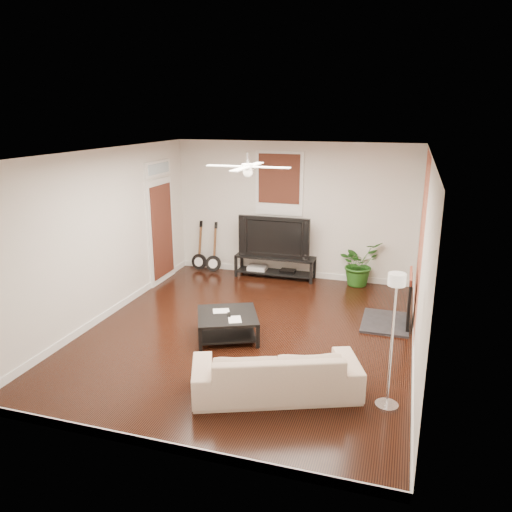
{
  "coord_description": "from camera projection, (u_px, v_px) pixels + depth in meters",
  "views": [
    {
      "loc": [
        2.25,
        -6.88,
        3.36
      ],
      "look_at": [
        0.0,
        0.4,
        1.15
      ],
      "focal_mm": 34.99,
      "sensor_mm": 36.0,
      "label": 1
    }
  ],
  "objects": [
    {
      "name": "door_left",
      "position": [
        161.0,
        221.0,
        9.98
      ],
      "size": [
        0.08,
        1.0,
        2.5
      ],
      "primitive_type": "cube",
      "color": "white",
      "rests_on": "wall_left"
    },
    {
      "name": "potted_plant",
      "position": [
        359.0,
        263.0,
        9.95
      ],
      "size": [
        1.04,
        1.06,
        0.89
      ],
      "primitive_type": "imported",
      "rotation": [
        0.0,
        0.0,
        0.92
      ],
      "color": "#225919",
      "rests_on": "floor"
    },
    {
      "name": "window_back",
      "position": [
        279.0,
        184.0,
        10.15
      ],
      "size": [
        1.0,
        0.06,
        1.3
      ],
      "primitive_type": "cube",
      "color": "#39190F",
      "rests_on": "wall_back"
    },
    {
      "name": "sofa",
      "position": [
        276.0,
        371.0,
        6.11
      ],
      "size": [
        2.19,
        1.49,
        0.6
      ],
      "primitive_type": "imported",
      "rotation": [
        0.0,
        0.0,
        3.52
      ],
      "color": "tan",
      "rests_on": "floor"
    },
    {
      "name": "brick_accent",
      "position": [
        421.0,
        243.0,
        7.71
      ],
      "size": [
        0.02,
        2.2,
        2.8
      ],
      "primitive_type": "cube",
      "color": "#B04C39",
      "rests_on": "floor"
    },
    {
      "name": "guitar_right",
      "position": [
        213.0,
        248.0,
        10.71
      ],
      "size": [
        0.36,
        0.27,
        1.1
      ],
      "primitive_type": null,
      "rotation": [
        0.0,
        0.0,
        0.09
      ],
      "color": "black",
      "rests_on": "floor"
    },
    {
      "name": "floor_lamp",
      "position": [
        392.0,
        342.0,
        5.68
      ],
      "size": [
        0.36,
        0.36,
        1.67
      ],
      "primitive_type": null,
      "rotation": [
        0.0,
        0.0,
        0.38
      ],
      "color": "silver",
      "rests_on": "floor"
    },
    {
      "name": "tv",
      "position": [
        276.0,
        236.0,
        10.3
      ],
      "size": [
        1.49,
        0.2,
        0.86
      ],
      "primitive_type": "imported",
      "color": "black",
      "rests_on": "tv_stand"
    },
    {
      "name": "fireplace",
      "position": [
        397.0,
        298.0,
        8.05
      ],
      "size": [
        0.8,
        1.1,
        0.92
      ],
      "primitive_type": "cube",
      "color": "black",
      "rests_on": "floor"
    },
    {
      "name": "guitar_left",
      "position": [
        199.0,
        246.0,
        10.83
      ],
      "size": [
        0.34,
        0.25,
        1.1
      ],
      "primitive_type": null,
      "rotation": [
        0.0,
        0.0,
        -0.02
      ],
      "color": "black",
      "rests_on": "floor"
    },
    {
      "name": "ceiling_fan",
      "position": [
        248.0,
        167.0,
        7.16
      ],
      "size": [
        1.24,
        1.24,
        0.32
      ],
      "primitive_type": null,
      "color": "white",
      "rests_on": "ceiling"
    },
    {
      "name": "coffee_table",
      "position": [
        227.0,
        326.0,
        7.68
      ],
      "size": [
        1.18,
        1.18,
        0.38
      ],
      "primitive_type": "cube",
      "rotation": [
        0.0,
        0.0,
        0.42
      ],
      "color": "black",
      "rests_on": "floor"
    },
    {
      "name": "room",
      "position": [
        248.0,
        247.0,
        7.5
      ],
      "size": [
        5.01,
        6.01,
        2.81
      ],
      "color": "black",
      "rests_on": "ground"
    },
    {
      "name": "tv_stand",
      "position": [
        275.0,
        267.0,
        10.46
      ],
      "size": [
        1.67,
        0.44,
        0.47
      ],
      "primitive_type": "cube",
      "color": "black",
      "rests_on": "floor"
    }
  ]
}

